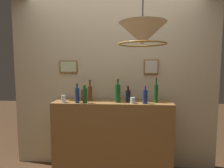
{
  "coord_description": "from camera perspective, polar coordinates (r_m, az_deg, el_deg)",
  "views": [
    {
      "loc": [
        0.19,
        -1.74,
        1.53
      ],
      "look_at": [
        0.0,
        0.79,
        1.28
      ],
      "focal_mm": 30.67,
      "sensor_mm": 36.0,
      "label": 1
    }
  ],
  "objects": [
    {
      "name": "panelled_rear_partition",
      "position": [
        2.84,
        0.45,
        4.97
      ],
      "size": [
        3.03,
        0.15,
        2.84
      ],
      "color": "beige",
      "rests_on": "ground"
    },
    {
      "name": "bar_shelf_unit",
      "position": [
        2.78,
        0.08,
        -15.76
      ],
      "size": [
        1.63,
        0.35,
        1.03
      ],
      "primitive_type": "cube",
      "color": "olive",
      "rests_on": "ground"
    },
    {
      "name": "liquor_bottle_mezcal",
      "position": [
        2.63,
        12.98,
        -2.58
      ],
      "size": [
        0.05,
        0.05,
        0.34
      ],
      "color": "#1B4D20",
      "rests_on": "bar_shelf_unit"
    },
    {
      "name": "liquor_bottle_amaro",
      "position": [
        2.52,
        9.82,
        -3.71
      ],
      "size": [
        0.06,
        0.06,
        0.24
      ],
      "color": "navy",
      "rests_on": "bar_shelf_unit"
    },
    {
      "name": "liquor_bottle_scotch",
      "position": [
        2.78,
        -8.35,
        -3.18
      ],
      "size": [
        0.08,
        0.08,
        0.21
      ],
      "color": "brown",
      "rests_on": "bar_shelf_unit"
    },
    {
      "name": "liquor_bottle_tequila",
      "position": [
        2.56,
        -8.06,
        -3.32
      ],
      "size": [
        0.06,
        0.06,
        0.25
      ],
      "color": "#185127",
      "rests_on": "bar_shelf_unit"
    },
    {
      "name": "liquor_bottle_vodka",
      "position": [
        2.62,
        4.75,
        -3.46
      ],
      "size": [
        0.06,
        0.06,
        0.23
      ],
      "color": "black",
      "rests_on": "bar_shelf_unit"
    },
    {
      "name": "liquor_bottle_brandy",
      "position": [
        2.72,
        4.83,
        -3.33
      ],
      "size": [
        0.07,
        0.07,
        0.2
      ],
      "color": "maroon",
      "rests_on": "bar_shelf_unit"
    },
    {
      "name": "liquor_bottle_whiskey",
      "position": [
        2.68,
        -6.56,
        -2.73
      ],
      "size": [
        0.06,
        0.06,
        0.29
      ],
      "color": "brown",
      "rests_on": "bar_shelf_unit"
    },
    {
      "name": "liquor_bottle_bourbon",
      "position": [
        2.59,
        -10.33,
        -3.25
      ],
      "size": [
        0.06,
        0.06,
        0.25
      ],
      "color": "navy",
      "rests_on": "bar_shelf_unit"
    },
    {
      "name": "liquor_bottle_vermouth",
      "position": [
        2.58,
        1.7,
        -2.67
      ],
      "size": [
        0.07,
        0.07,
        0.33
      ],
      "color": "#195825",
      "rests_on": "bar_shelf_unit"
    },
    {
      "name": "glass_tumbler_rocks",
      "position": [
        2.53,
        6.19,
        -4.9
      ],
      "size": [
        0.06,
        0.06,
        0.08
      ],
      "color": "silver",
      "rests_on": "bar_shelf_unit"
    },
    {
      "name": "glass_tumbler_highball",
      "position": [
        2.66,
        -14.26,
        -4.3
      ],
      "size": [
        0.06,
        0.06,
        0.1
      ],
      "color": "silver",
      "rests_on": "bar_shelf_unit"
    },
    {
      "name": "pendant_lamp",
      "position": [
        1.85,
        9.05,
        14.41
      ],
      "size": [
        0.45,
        0.45,
        0.54
      ],
      "color": "#EFE5C6"
    }
  ]
}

